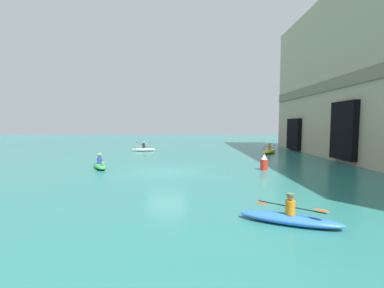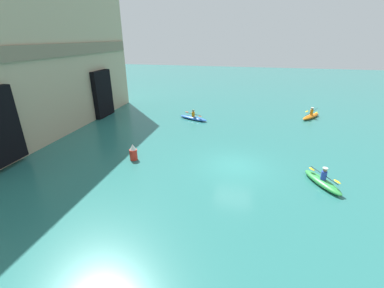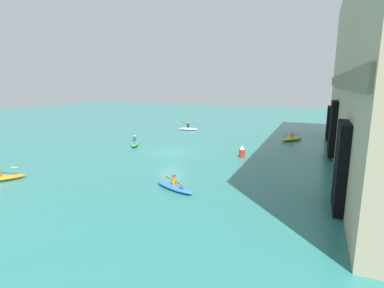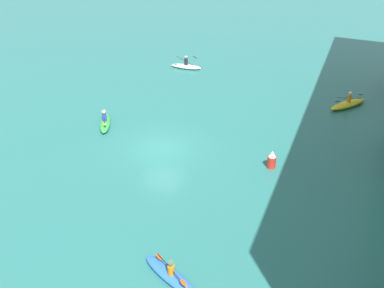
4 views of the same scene
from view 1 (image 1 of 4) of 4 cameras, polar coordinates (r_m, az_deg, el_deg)
name	(u,v)px [view 1 (image 1 of 4)]	position (r m, az deg, el deg)	size (l,w,h in m)	color
ground_plane	(166,171)	(17.88, -5.70, -6.09)	(120.00, 120.00, 0.00)	#28706B
kayak_blue	(290,218)	(9.32, 20.93, -15.10)	(1.92, 3.27, 1.02)	blue
kayak_yellow	(269,151)	(29.75, 16.78, -1.58)	(3.26, 2.77, 1.17)	yellow
kayak_white	(144,149)	(31.37, -10.67, -1.15)	(1.02, 2.86, 1.22)	white
kayak_green	(100,165)	(20.13, -19.82, -4.47)	(2.85, 1.98, 1.10)	green
marker_buoy	(264,162)	(19.04, 15.72, -3.96)	(0.53, 0.53, 1.15)	red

